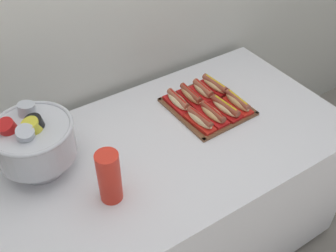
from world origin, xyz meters
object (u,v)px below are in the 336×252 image
object	(u,v)px
hot_dog_1	(213,114)
hot_dog_5	(191,96)
serving_tray	(207,107)
hot_dog_3	(237,102)
hot_dog_7	(215,86)
hot_dog_0	(200,120)
punch_bowl	(34,140)
hot_dog_4	(178,101)
hot_dog_2	(225,108)
cup_stack	(109,177)
buffet_table	(169,197)
hot_dog_6	(203,90)

from	to	relation	value
hot_dog_1	hot_dog_5	bearing A→B (deg)	91.74
serving_tray	hot_dog_3	distance (m)	0.14
hot_dog_7	hot_dog_0	bearing A→B (deg)	-142.01
serving_tray	hot_dog_1	xyz separation A→B (m)	(-0.03, -0.08, 0.03)
punch_bowl	hot_dog_4	bearing A→B (deg)	1.94
hot_dog_2	hot_dog_5	xyz separation A→B (m)	(-0.08, 0.16, 0.00)
hot_dog_2	cup_stack	xyz separation A→B (m)	(-0.67, -0.15, 0.08)
serving_tray	hot_dog_2	bearing A→B (deg)	-63.82
hot_dog_3	hot_dog_5	world-z (taller)	hot_dog_5
hot_dog_3	punch_bowl	distance (m)	0.93
hot_dog_0	hot_dog_5	bearing A→B (deg)	67.29
buffet_table	hot_dog_2	world-z (taller)	hot_dog_2
hot_dog_2	hot_dog_5	size ratio (longest dim) A/B	1.06
hot_dog_6	hot_dog_5	bearing A→B (deg)	-178.26
hot_dog_3	hot_dog_4	distance (m)	0.28
hot_dog_1	hot_dog_4	size ratio (longest dim) A/B	0.97
hot_dog_7	cup_stack	distance (m)	0.80
punch_bowl	cup_stack	distance (m)	0.34
hot_dog_5	punch_bowl	size ratio (longest dim) A/B	0.54
buffet_table	hot_dog_3	world-z (taller)	hot_dog_3
hot_dog_5	hot_dog_6	distance (m)	0.08
hot_dog_5	hot_dog_0	bearing A→B (deg)	-112.71
hot_dog_7	serving_tray	bearing A→B (deg)	-142.01
hot_dog_5	hot_dog_6	size ratio (longest dim) A/B	1.10
hot_dog_2	hot_dog_0	bearing A→B (deg)	-178.26
buffet_table	hot_dog_1	distance (m)	0.48
serving_tray	hot_dog_3	size ratio (longest dim) A/B	2.11
buffet_table	hot_dog_1	bearing A→B (deg)	3.71
punch_bowl	hot_dog_7	bearing A→B (deg)	1.89
hot_dog_2	hot_dog_3	bearing A→B (deg)	1.74
hot_dog_1	hot_dog_2	size ratio (longest dim) A/B	0.93
hot_dog_3	hot_dog_4	bearing A→B (deg)	145.48
hot_dog_5	punch_bowl	world-z (taller)	punch_bowl
hot_dog_0	cup_stack	xyz separation A→B (m)	(-0.52, -0.15, 0.07)
buffet_table	hot_dog_0	bearing A→B (deg)	4.57
hot_dog_2	hot_dog_6	distance (m)	0.17
hot_dog_0	hot_dog_5	world-z (taller)	same
hot_dog_7	punch_bowl	distance (m)	0.91
serving_tray	punch_bowl	distance (m)	0.81
hot_dog_3	buffet_table	bearing A→B (deg)	-177.03
hot_dog_4	cup_stack	distance (m)	0.60
hot_dog_4	hot_dog_6	world-z (taller)	hot_dog_6
buffet_table	punch_bowl	xyz separation A→B (m)	(-0.51, 0.16, 0.53)
hot_dog_7	hot_dog_6	bearing A→B (deg)	-178.26
hot_dog_1	hot_dog_6	xyz separation A→B (m)	(0.07, 0.17, 0.00)
hot_dog_1	punch_bowl	size ratio (longest dim) A/B	0.53
hot_dog_2	hot_dog_4	size ratio (longest dim) A/B	1.04
buffet_table	serving_tray	world-z (taller)	serving_tray
hot_dog_5	hot_dog_3	bearing A→B (deg)	-45.99
serving_tray	hot_dog_5	bearing A→B (deg)	116.18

